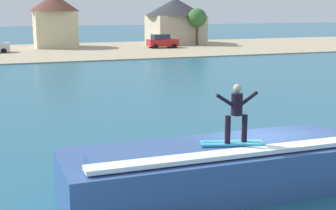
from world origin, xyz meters
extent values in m
plane|color=#245D75|center=(0.00, 0.00, 0.00)|extent=(260.00, 260.00, 0.00)
cube|color=#34528D|center=(-1.79, -0.79, 0.65)|extent=(8.94, 3.05, 1.31)
cube|color=#34528D|center=(-1.79, -1.17, 1.38)|extent=(7.60, 1.37, 0.15)
cube|color=white|center=(-1.79, -1.78, 1.41)|extent=(8.04, 0.55, 0.12)
cube|color=#33A5CC|center=(-1.51, -1.14, 1.50)|extent=(1.83, 0.98, 0.06)
cube|color=black|center=(-1.51, -1.14, 1.53)|extent=(1.57, 0.52, 0.01)
cylinder|color=black|center=(-1.69, -1.21, 1.93)|extent=(0.16, 0.16, 0.79)
cylinder|color=black|center=(-1.17, -1.21, 1.93)|extent=(0.16, 0.16, 0.79)
cylinder|color=black|center=(-1.43, -1.21, 2.63)|extent=(0.32, 0.32, 0.61)
sphere|color=tan|center=(-1.43, -1.21, 3.08)|extent=(0.24, 0.24, 0.24)
cylinder|color=black|center=(-1.82, -1.21, 2.78)|extent=(0.52, 0.10, 0.38)
cylinder|color=black|center=(-1.04, -1.21, 2.78)|extent=(0.52, 0.10, 0.38)
cube|color=tan|center=(0.00, 46.25, 0.06)|extent=(120.00, 24.04, 0.12)
cylinder|color=black|center=(-6.48, 47.49, 0.32)|extent=(0.64, 0.22, 0.64)
cylinder|color=black|center=(-6.48, 45.62, 0.32)|extent=(0.64, 0.22, 0.64)
cube|color=red|center=(13.10, 46.13, 0.77)|extent=(3.90, 1.83, 0.90)
cube|color=#262D38|center=(12.81, 46.13, 1.54)|extent=(2.14, 1.65, 0.64)
cylinder|color=black|center=(14.37, 47.09, 0.32)|extent=(0.64, 0.22, 0.64)
cylinder|color=black|center=(14.37, 45.16, 0.32)|extent=(0.64, 0.22, 0.64)
cylinder|color=black|center=(11.83, 47.09, 0.32)|extent=(0.64, 0.22, 0.64)
cylinder|color=black|center=(11.83, 45.16, 0.32)|extent=(0.64, 0.22, 0.64)
cube|color=beige|center=(17.43, 52.82, 2.06)|extent=(7.12, 7.07, 4.12)
cone|color=#2D2D33|center=(17.43, 52.82, 5.33)|extent=(8.83, 8.83, 2.43)
cube|color=beige|center=(0.21, 51.81, 2.38)|extent=(5.26, 5.06, 4.77)
cone|color=brown|center=(0.21, 51.81, 5.90)|extent=(6.53, 6.53, 2.26)
cylinder|color=brown|center=(18.99, 48.52, 1.54)|extent=(0.38, 0.38, 3.08)
sphere|color=#33652F|center=(18.99, 48.52, 3.86)|extent=(2.59, 2.59, 2.59)
camera|label=1|loc=(-7.69, -12.78, 5.27)|focal=51.29mm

